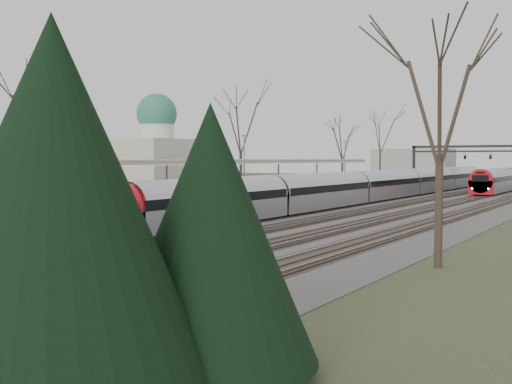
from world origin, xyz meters
TOP-DOWN VIEW (x-y plane):
  - track_bed at (0.26, 55.00)m, footprint 24.00×160.00m
  - platform at (-9.05, 37.50)m, footprint 3.50×69.00m
  - canopy at (-9.05, 32.99)m, footprint 4.10×50.00m
  - dome_building at (-21.71, 38.00)m, footprint 10.00×8.00m
  - signal_gantry at (0.29, 84.99)m, footprint 21.00×0.59m
  - evergreen_clump at (11.92, -1.20)m, footprint 5.90×7.10m
  - tree_west_near at (-16.00, 20.00)m, footprint 5.00×5.00m
  - tree_west_far at (-17.00, 48.00)m, footprint 5.50×5.50m
  - tree_east_near at (13.00, 15.00)m, footprint 4.50×4.50m
  - train_near at (-2.50, 51.69)m, footprint 2.62×75.21m
  - passenger at (-7.87, 13.39)m, footprint 0.60×0.75m

SIDE VIEW (x-z plane):
  - track_bed at x=0.26m, z-range -0.05..0.17m
  - platform at x=-9.05m, z-range 0.00..1.00m
  - train_near at x=-2.50m, z-range -0.05..3.00m
  - passenger at x=-7.87m, z-range 1.00..2.80m
  - evergreen_clump at x=11.92m, z-range 0.02..6.52m
  - dome_building at x=-21.71m, z-range -1.43..8.87m
  - canopy at x=-9.05m, z-range 2.37..5.48m
  - signal_gantry at x=0.29m, z-range 1.87..7.95m
  - tree_east_near at x=13.00m, z-range 1.92..11.19m
  - tree_west_near at x=-16.00m, z-range 2.14..12.44m
  - tree_west_far at x=-17.00m, z-range 2.35..13.68m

